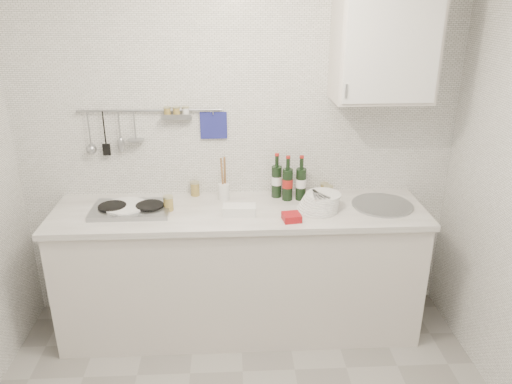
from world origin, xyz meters
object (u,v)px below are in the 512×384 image
(plate_stack_sink, at_px, (320,202))
(utensil_crock, at_px, (224,189))
(plate_stack_hob, at_px, (124,208))
(wine_bottles, at_px, (288,177))
(wall_cabinet, at_px, (384,43))

(plate_stack_sink, bearing_deg, utensil_crock, 162.32)
(plate_stack_hob, distance_m, wine_bottles, 1.10)
(wine_bottles, xyz_separation_m, utensil_crock, (-0.44, 0.01, -0.08))
(plate_stack_hob, bearing_deg, wine_bottles, 8.26)
(plate_stack_sink, height_order, wine_bottles, wine_bottles)
(utensil_crock, bearing_deg, plate_stack_sink, -17.68)
(plate_stack_sink, bearing_deg, wine_bottles, 134.03)
(wall_cabinet, relative_size, wine_bottles, 2.26)
(plate_stack_sink, distance_m, utensil_crock, 0.66)
(plate_stack_sink, relative_size, wine_bottles, 0.94)
(utensil_crock, bearing_deg, wine_bottles, -0.68)
(wall_cabinet, relative_size, plate_stack_hob, 2.36)
(utensil_crock, bearing_deg, wall_cabinet, -2.74)
(plate_stack_hob, distance_m, plate_stack_sink, 1.27)
(plate_stack_hob, xyz_separation_m, plate_stack_sink, (1.27, -0.04, 0.03))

